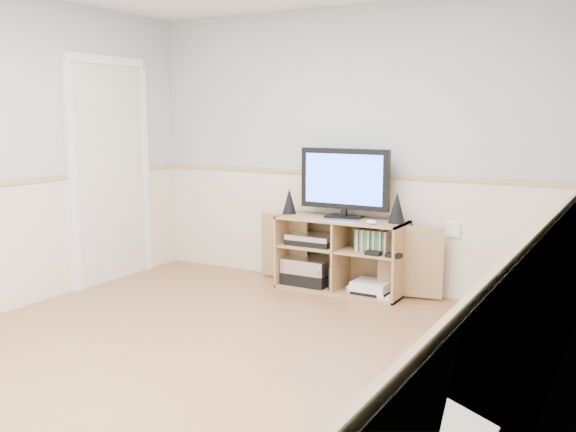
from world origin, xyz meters
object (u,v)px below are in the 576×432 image
at_px(keyboard, 340,221).
at_px(game_consoles, 371,287).
at_px(media_cabinet, 344,253).
at_px(monitor, 344,181).

distance_m(keyboard, game_consoles, 0.65).
bearing_deg(keyboard, media_cabinet, 93.46).
bearing_deg(monitor, media_cabinet, 90.00).
bearing_deg(media_cabinet, game_consoles, -12.46).
height_order(media_cabinet, keyboard, keyboard).
xyz_separation_m(media_cabinet, game_consoles, (0.29, -0.06, -0.26)).
relative_size(monitor, keyboard, 2.93).
xyz_separation_m(media_cabinet, monitor, (0.00, -0.00, 0.65)).
height_order(keyboard, game_consoles, keyboard).
relative_size(media_cabinet, keyboard, 6.28).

